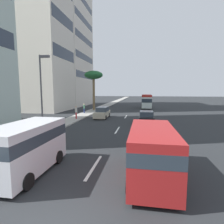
# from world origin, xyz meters

# --- Properties ---
(ground_plane) EXTENTS (198.00, 198.00, 0.00)m
(ground_plane) POSITION_xyz_m (31.50, 0.00, 0.00)
(ground_plane) COLOR #26282B
(sidewalk_right) EXTENTS (162.00, 2.51, 0.15)m
(sidewalk_right) POSITION_xyz_m (31.50, 7.17, 0.07)
(sidewalk_right) COLOR #9E9B93
(sidewalk_right) RESTS_ON ground_plane
(lane_stripe_near) EXTENTS (3.20, 0.16, 0.01)m
(lane_stripe_near) POSITION_xyz_m (5.11, 0.00, 0.01)
(lane_stripe_near) COLOR silver
(lane_stripe_near) RESTS_ON ground_plane
(lane_stripe_mid) EXTENTS (3.20, 0.16, 0.01)m
(lane_stripe_mid) POSITION_xyz_m (14.37, 0.00, 0.01)
(lane_stripe_mid) COLOR silver
(lane_stripe_mid) RESTS_ON ground_plane
(lane_stripe_far) EXTENTS (3.20, 0.16, 0.01)m
(lane_stripe_far) POSITION_xyz_m (24.08, 0.00, 0.01)
(lane_stripe_far) COLOR silver
(lane_stripe_far) RESTS_ON ground_plane
(van_lead) EXTENTS (4.72, 2.15, 2.50)m
(van_lead) POSITION_xyz_m (3.87, 3.10, 1.43)
(van_lead) COLOR silver
(van_lead) RESTS_ON ground_plane
(minibus_second) EXTENTS (6.28, 2.36, 3.17)m
(minibus_second) POSITION_xyz_m (38.66, -3.50, 1.73)
(minibus_second) COLOR silver
(minibus_second) RESTS_ON ground_plane
(van_third) EXTENTS (5.00, 2.12, 2.39)m
(van_third) POSITION_xyz_m (4.37, -3.01, 1.37)
(van_third) COLOR #A51E1E
(van_third) RESTS_ON ground_plane
(car_fourth) EXTENTS (4.30, 1.80, 1.66)m
(car_fourth) POSITION_xyz_m (22.32, 3.42, 0.78)
(car_fourth) COLOR beige
(car_fourth) RESTS_ON ground_plane
(car_fifth) EXTENTS (4.30, 1.85, 1.54)m
(car_fifth) POSITION_xyz_m (19.17, -3.08, 0.73)
(car_fifth) COLOR black
(car_fifth) RESTS_ON ground_plane
(pedestrian_near_lamp) EXTENTS (0.33, 0.24, 1.68)m
(pedestrian_near_lamp) POSITION_xyz_m (26.47, 7.64, 1.08)
(pedestrian_near_lamp) COLOR navy
(pedestrian_near_lamp) RESTS_ON sidewalk_right
(pedestrian_mid_block) EXTENTS (0.38, 0.38, 1.82)m
(pedestrian_mid_block) POSITION_xyz_m (20.15, 6.72, 1.17)
(pedestrian_mid_block) COLOR red
(pedestrian_mid_block) RESTS_ON sidewalk_right
(palm_tree) EXTENTS (3.70, 3.70, 7.95)m
(palm_tree) POSITION_xyz_m (31.80, 7.30, 7.04)
(palm_tree) COLOR brown
(palm_tree) RESTS_ON sidewalk_right
(street_lamp) EXTENTS (0.24, 0.97, 7.04)m
(street_lamp) POSITION_xyz_m (10.76, 6.20, 4.47)
(street_lamp) COLOR #4C4C51
(street_lamp) RESTS_ON sidewalk_right
(office_tower_far) EXTENTS (15.48, 12.01, 32.65)m
(office_tower_far) POSITION_xyz_m (43.80, 18.86, 16.33)
(office_tower_far) COLOR silver
(office_tower_far) RESTS_ON ground_plane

